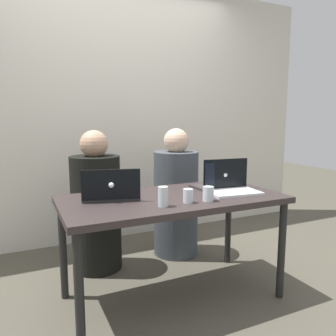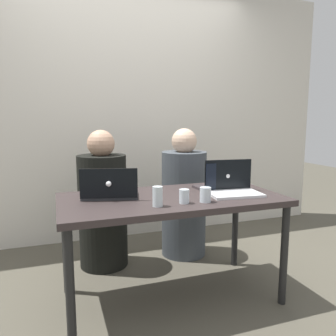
% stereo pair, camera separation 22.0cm
% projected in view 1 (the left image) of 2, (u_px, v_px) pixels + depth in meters
% --- Properties ---
extents(ground_plane, '(12.00, 12.00, 0.00)m').
position_uv_depth(ground_plane, '(172.00, 297.00, 2.27)').
color(ground_plane, '#4F4B3E').
extents(back_wall, '(4.50, 0.10, 2.58)m').
position_uv_depth(back_wall, '(114.00, 112.00, 3.30)').
color(back_wall, silver).
rests_on(back_wall, ground).
extents(desk, '(1.45, 0.72, 0.72)m').
position_uv_depth(desk, '(173.00, 207.00, 2.18)').
color(desk, '#322928').
rests_on(desk, ground).
extents(person_on_left, '(0.48, 0.48, 1.14)m').
position_uv_depth(person_on_left, '(96.00, 208.00, 2.65)').
color(person_on_left, black).
rests_on(person_on_left, ground).
extents(person_on_right, '(0.47, 0.47, 1.14)m').
position_uv_depth(person_on_right, '(176.00, 199.00, 2.96)').
color(person_on_right, '#42494F').
rests_on(person_on_right, ground).
extents(laptop_front_right, '(0.37, 0.28, 0.23)m').
position_uv_depth(laptop_front_right, '(231.00, 185.00, 2.27)').
color(laptop_front_right, silver).
rests_on(laptop_front_right, desk).
extents(laptop_back_left, '(0.40, 0.29, 0.20)m').
position_uv_depth(laptop_back_left, '(111.00, 193.00, 2.07)').
color(laptop_back_left, '#35383E').
rests_on(laptop_back_left, desk).
extents(laptop_back_right, '(0.35, 0.25, 0.20)m').
position_uv_depth(laptop_back_right, '(218.00, 182.00, 2.42)').
color(laptop_back_right, '#3B3335').
rests_on(laptop_back_right, desk).
extents(water_glass_center, '(0.06, 0.06, 0.09)m').
position_uv_depth(water_glass_center, '(188.00, 197.00, 1.99)').
color(water_glass_center, silver).
rests_on(water_glass_center, desk).
extents(water_glass_right, '(0.07, 0.07, 0.09)m').
position_uv_depth(water_glass_right, '(208.00, 195.00, 2.04)').
color(water_glass_right, silver).
rests_on(water_glass_right, desk).
extents(water_glass_left, '(0.06, 0.06, 0.12)m').
position_uv_depth(water_glass_left, '(163.00, 198.00, 1.91)').
color(water_glass_left, silver).
rests_on(water_glass_left, desk).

